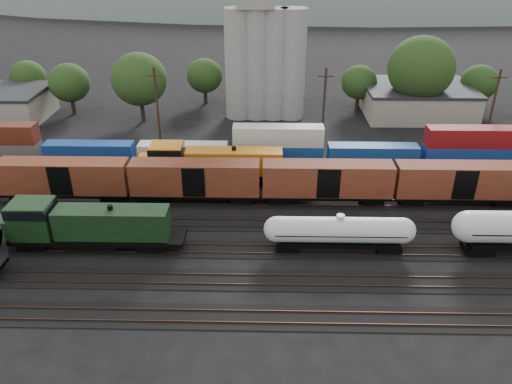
{
  "coord_description": "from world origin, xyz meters",
  "views": [
    {
      "loc": [
        3.72,
        -47.1,
        28.86
      ],
      "look_at": [
        2.69,
        2.0,
        3.0
      ],
      "focal_mm": 35.0,
      "sensor_mm": 36.0,
      "label": 1
    }
  ],
  "objects_px": {
    "orange_locomotive": "(207,163)",
    "grain_silo": "(264,51)",
    "green_locomotive": "(80,225)",
    "tank_car_a": "(339,231)"
  },
  "relations": [
    {
      "from": "orange_locomotive",
      "to": "grain_silo",
      "type": "bearing_deg",
      "value": 75.11
    },
    {
      "from": "tank_car_a",
      "to": "orange_locomotive",
      "type": "distance_m",
      "value": 21.04
    },
    {
      "from": "green_locomotive",
      "to": "grain_silo",
      "type": "distance_m",
      "value": 45.58
    },
    {
      "from": "green_locomotive",
      "to": "grain_silo",
      "type": "height_order",
      "value": "grain_silo"
    },
    {
      "from": "orange_locomotive",
      "to": "grain_silo",
      "type": "xyz_separation_m",
      "value": [
        6.92,
        26.0,
        8.42
      ]
    },
    {
      "from": "orange_locomotive",
      "to": "green_locomotive",
      "type": "bearing_deg",
      "value": -126.53
    },
    {
      "from": "grain_silo",
      "to": "orange_locomotive",
      "type": "bearing_deg",
      "value": -104.89
    },
    {
      "from": "orange_locomotive",
      "to": "grain_silo",
      "type": "height_order",
      "value": "grain_silo"
    },
    {
      "from": "green_locomotive",
      "to": "tank_car_a",
      "type": "relative_size",
      "value": 1.25
    },
    {
      "from": "green_locomotive",
      "to": "orange_locomotive",
      "type": "xyz_separation_m",
      "value": [
        11.11,
        15.0,
        0.02
      ]
    }
  ]
}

